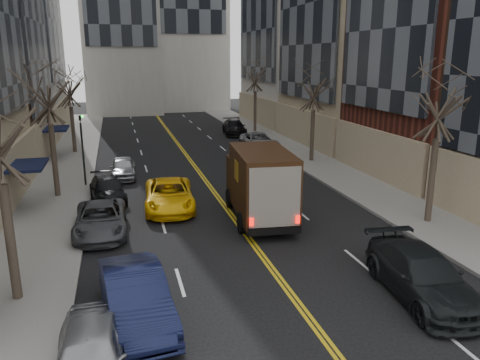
% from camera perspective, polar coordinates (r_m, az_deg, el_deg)
% --- Properties ---
extents(sidewalk_left, '(4.00, 66.00, 0.15)m').
position_cam_1_polar(sidewalk_left, '(35.21, -20.46, 1.26)').
color(sidewalk_left, slate).
rests_on(sidewalk_left, ground).
extents(sidewalk_right, '(4.00, 66.00, 0.15)m').
position_cam_1_polar(sidewalk_right, '(37.83, 7.76, 2.95)').
color(sidewalk_right, slate).
rests_on(sidewalk_right, ground).
extents(tree_lf_mid, '(3.20, 3.20, 8.91)m').
position_cam_1_polar(tree_lf_mid, '(27.41, -22.58, 11.28)').
color(tree_lf_mid, '#382D23').
rests_on(tree_lf_mid, sidewalk_left).
extents(tree_lf_far, '(3.20, 3.20, 8.12)m').
position_cam_1_polar(tree_lf_far, '(40.35, -20.18, 11.47)').
color(tree_lf_far, '#382D23').
rests_on(tree_lf_far, sidewalk_left).
extents(tree_rt_near, '(3.20, 3.20, 8.71)m').
position_cam_1_polar(tree_rt_near, '(23.03, 23.39, 10.38)').
color(tree_rt_near, '#382D23').
rests_on(tree_rt_near, sidewalk_right).
extents(tree_rt_mid, '(3.20, 3.20, 8.32)m').
position_cam_1_polar(tree_rt_mid, '(35.16, 9.06, 12.04)').
color(tree_rt_mid, '#382D23').
rests_on(tree_rt_mid, sidewalk_right).
extents(tree_rt_far, '(3.20, 3.20, 9.11)m').
position_cam_1_polar(tree_rt_far, '(49.24, 1.90, 13.62)').
color(tree_rt_far, '#382D23').
rests_on(tree_rt_far, sidewalk_right).
extents(traffic_signal, '(0.29, 0.26, 4.70)m').
position_cam_1_polar(traffic_signal, '(29.65, -18.69, 4.44)').
color(traffic_signal, black).
rests_on(traffic_signal, sidewalk_left).
extents(ups_truck, '(3.09, 6.65, 3.54)m').
position_cam_1_polar(ups_truck, '(22.64, 2.43, -0.51)').
color(ups_truck, black).
rests_on(ups_truck, ground).
extents(observer_sedan, '(2.70, 5.53, 1.55)m').
position_cam_1_polar(observer_sedan, '(16.87, 21.30, -10.73)').
color(observer_sedan, black).
rests_on(observer_sedan, ground).
extents(taxi, '(2.88, 5.52, 1.49)m').
position_cam_1_polar(taxi, '(24.75, -8.63, -1.83)').
color(taxi, yellow).
rests_on(taxi, ground).
extents(pedestrian, '(0.69, 0.81, 1.90)m').
position_cam_1_polar(pedestrian, '(24.35, 2.60, -1.44)').
color(pedestrian, black).
rests_on(pedestrian, ground).
extents(parked_lf_a, '(1.76, 4.32, 1.47)m').
position_cam_1_polar(parked_lf_a, '(12.63, -17.80, -19.77)').
color(parked_lf_a, '#A6A9AD').
rests_on(parked_lf_a, ground).
extents(parked_lf_b, '(2.31, 5.14, 1.64)m').
position_cam_1_polar(parked_lf_b, '(14.72, -12.60, -13.71)').
color(parked_lf_b, '#111536').
rests_on(parked_lf_b, ground).
extents(parked_lf_c, '(2.30, 4.88, 1.35)m').
position_cam_1_polar(parked_lf_c, '(22.01, -16.64, -4.61)').
color(parked_lf_c, '#46484D').
rests_on(parked_lf_c, ground).
extents(parked_lf_d, '(2.21, 4.54, 1.27)m').
position_cam_1_polar(parked_lf_d, '(26.94, -15.86, -1.10)').
color(parked_lf_d, black).
rests_on(parked_lf_d, ground).
extents(parked_lf_e, '(1.73, 4.03, 1.36)m').
position_cam_1_polar(parked_lf_e, '(31.71, -14.06, 1.46)').
color(parked_lf_e, '#96989D').
rests_on(parked_lf_e, ground).
extents(parked_rt_a, '(1.85, 4.97, 1.62)m').
position_cam_1_polar(parked_rt_a, '(35.07, 3.42, 3.36)').
color(parked_rt_a, '#52565B').
rests_on(parked_rt_a, ground).
extents(parked_rt_b, '(2.71, 5.39, 1.46)m').
position_cam_1_polar(parked_rt_b, '(40.13, 2.25, 4.72)').
color(parked_rt_b, '#AEB0B6').
rests_on(parked_rt_b, ground).
extents(parked_rt_c, '(2.68, 5.36, 1.49)m').
position_cam_1_polar(parked_rt_c, '(48.18, -0.71, 6.44)').
color(parked_rt_c, black).
rests_on(parked_rt_c, ground).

